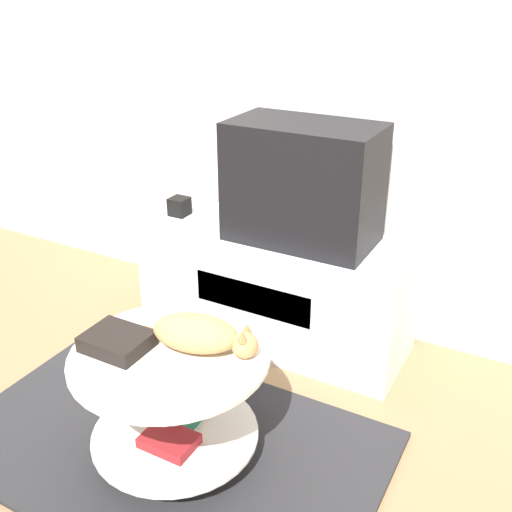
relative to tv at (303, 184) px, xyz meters
name	(u,v)px	position (x,y,z in m)	size (l,w,h in m)	color
ground_plane	(168,446)	(-0.13, -0.93, -0.83)	(12.00, 12.00, 0.00)	#93704C
wall_back	(309,65)	(-0.13, 0.32, 0.47)	(8.00, 0.05, 2.60)	silver
rug	(168,444)	(-0.13, -0.93, -0.82)	(1.66, 1.03, 0.02)	#28282B
tv_stand	(276,287)	(-0.12, -0.01, -0.55)	(1.32, 0.49, 0.56)	white
tv	(303,184)	(0.00, 0.00, 0.00)	(0.67, 0.38, 0.55)	black
speaker	(179,206)	(-0.68, -0.02, -0.23)	(0.09, 0.09, 0.09)	black
coffee_table	(173,395)	(-0.06, -0.97, -0.53)	(0.71, 0.71, 0.47)	#B2B2B7
dvd_box	(117,341)	(-0.24, -1.03, -0.32)	(0.22, 0.18, 0.06)	black
cat	(199,334)	(0.02, -0.89, -0.29)	(0.52, 0.24, 0.12)	tan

